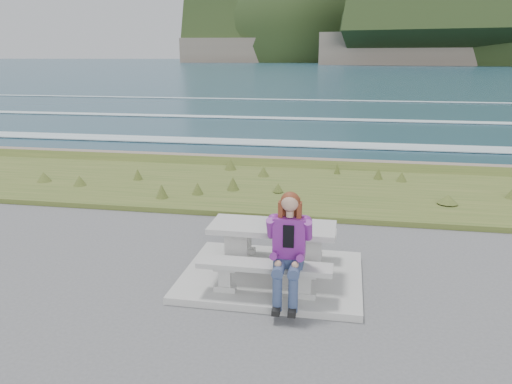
% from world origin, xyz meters
% --- Properties ---
extents(concrete_slab, '(2.60, 2.10, 0.10)m').
position_xyz_m(concrete_slab, '(0.00, 0.00, 0.05)').
color(concrete_slab, '#A4A49F').
rests_on(concrete_slab, ground).
extents(picnic_table, '(1.80, 0.75, 0.75)m').
position_xyz_m(picnic_table, '(0.00, 0.00, 0.68)').
color(picnic_table, '#A4A49F').
rests_on(picnic_table, concrete_slab).
extents(bench_landward, '(1.80, 0.35, 0.45)m').
position_xyz_m(bench_landward, '(0.00, -0.70, 0.45)').
color(bench_landward, '#A4A49F').
rests_on(bench_landward, concrete_slab).
extents(bench_seaward, '(1.80, 0.35, 0.45)m').
position_xyz_m(bench_seaward, '(0.00, 0.70, 0.45)').
color(bench_seaward, '#A4A49F').
rests_on(bench_seaward, concrete_slab).
extents(grass_verge, '(160.00, 4.50, 0.22)m').
position_xyz_m(grass_verge, '(0.00, 5.00, 0.00)').
color(grass_verge, '#35501E').
rests_on(grass_verge, ground).
extents(shore_drop, '(160.00, 0.80, 2.20)m').
position_xyz_m(shore_drop, '(0.00, 7.90, 0.00)').
color(shore_drop, '#6E5E52').
rests_on(shore_drop, ground).
extents(ocean, '(1600.00, 1600.00, 0.09)m').
position_xyz_m(ocean, '(0.00, 25.09, -1.74)').
color(ocean, '#1D4052').
rests_on(ocean, ground).
extents(seated_woman, '(0.42, 0.73, 1.44)m').
position_xyz_m(seated_woman, '(0.33, -0.84, 0.63)').
color(seated_woman, navy).
rests_on(seated_woman, concrete_slab).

